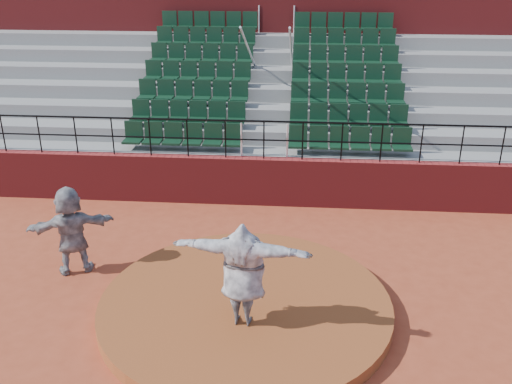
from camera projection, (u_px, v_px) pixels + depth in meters
The scene contains 9 objects.
ground at pixel (245, 311), 10.83m from camera, with size 90.00×90.00×0.00m, color #9D3E23.
pitchers_mound at pixel (245, 305), 10.78m from camera, with size 5.50×5.50×0.25m, color brown.
pitching_rubber at pixel (246, 295), 10.87m from camera, with size 0.60×0.15×0.03m, color white.
boundary_wall at pixel (264, 181), 15.16m from camera, with size 24.00×0.30×1.30m, color maroon.
wall_railing at pixel (264, 131), 14.62m from camera, with size 24.04×0.05×1.03m.
seating_deck at pixel (272, 116), 18.20m from camera, with size 24.00×5.97×4.63m.
press_box_facade at pixel (278, 32), 21.00m from camera, with size 24.00×3.00×7.10m, color maroon.
pitcher at pixel (243, 274), 9.74m from camera, with size 2.38×0.65×1.94m, color black.
fielder at pixel (71, 230), 11.83m from camera, with size 1.78×0.57×1.92m, color black.
Camera 1 is at (0.94, -9.03, 6.33)m, focal length 40.00 mm.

